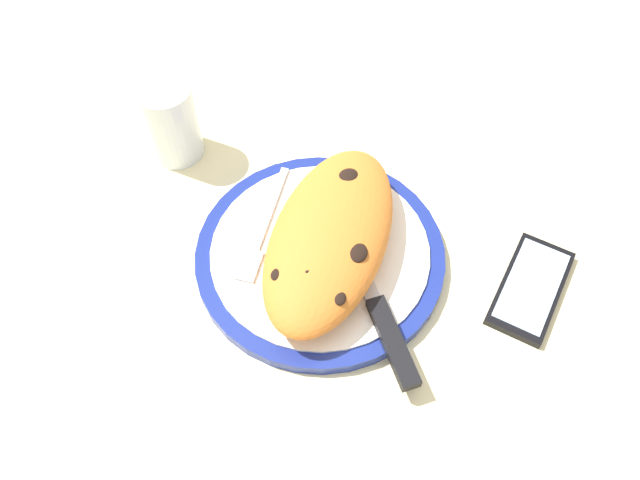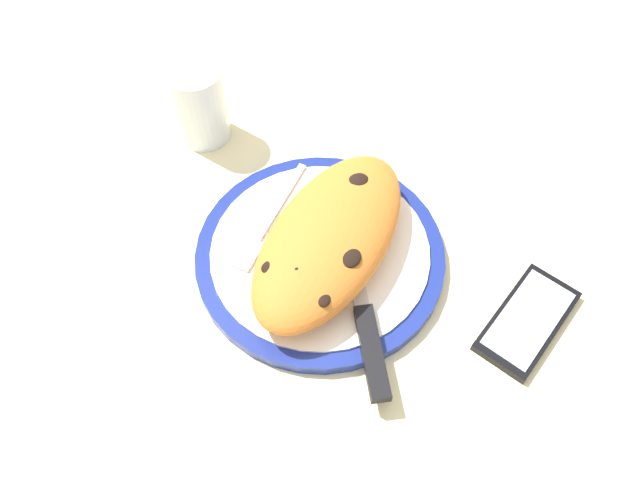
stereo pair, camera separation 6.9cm
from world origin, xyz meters
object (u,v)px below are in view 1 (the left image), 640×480
Objects in this scene: fork at (262,233)px; smartphone at (531,284)px; water_glass at (172,125)px; knife at (381,315)px; calzone at (330,235)px; plate at (320,255)px.

smartphone is at bearing 88.80° from fork.
fork is 1.56× the size of water_glass.
knife is 17.60cm from smartphone.
calzone reaches higher than knife.
fork is (-0.87, -8.01, -2.73)cm from calzone.
calzone is 1.20× the size of knife.
plate is 7.08cm from fork.
smartphone is at bearing 115.48° from knife.
plate is 1.26× the size of knife.
knife reaches higher than smartphone.
plate reaches higher than smartphone.
calzone is 1.89× the size of smartphone.
smartphone is at bearing 74.04° from water_glass.
fork is at bearing -98.58° from plate.
fork is at bearing 49.05° from water_glass.
water_glass is at bearing -122.17° from plate.
smartphone is at bearing 91.00° from plate.
knife reaches higher than fork.
fork is 30.41cm from smartphone.
calzone is at bearing 98.93° from plate.
knife is at bearing 47.04° from plate.
knife is 2.12× the size of water_glass.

